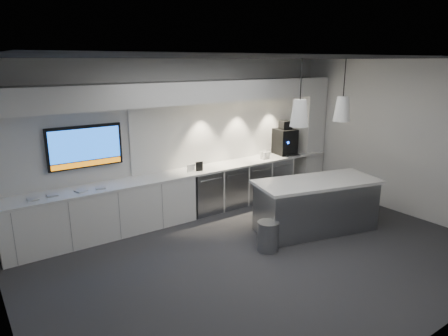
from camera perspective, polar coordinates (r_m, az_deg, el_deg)
floor at (r=6.43m, az=5.62°, el=-12.43°), size 7.00×7.00×0.00m
ceiling at (r=5.71m, az=6.42°, el=15.38°), size 7.00×7.00×0.00m
wall_back at (r=7.90m, az=-5.96°, el=4.34°), size 7.00×0.00×7.00m
wall_front at (r=4.41m, az=27.83°, el=-6.08°), size 7.00×0.00×7.00m
wall_right at (r=8.56m, az=24.08°, el=3.93°), size 0.00×7.00×7.00m
back_counter at (r=7.76m, az=-4.67°, el=-0.52°), size 6.80×0.65×0.04m
left_base_cabinets at (r=7.23m, az=-16.70°, el=-6.08°), size 3.30×0.63×0.86m
fridge_unit_a at (r=8.02m, az=-3.06°, el=-3.38°), size 0.60×0.61×0.85m
fridge_unit_b at (r=8.35m, az=0.61°, el=-2.60°), size 0.60×0.61×0.85m
fridge_unit_c at (r=8.72m, az=3.99°, el=-1.88°), size 0.60×0.61×0.85m
fridge_unit_d at (r=9.11m, az=7.07°, el=-1.20°), size 0.60×0.61×0.85m
backsplash at (r=8.51m, az=1.20°, el=5.53°), size 4.60×0.03×1.30m
soffit at (r=7.52m, az=-5.01°, el=10.74°), size 6.90×0.60×0.40m
column at (r=9.66m, az=11.85°, el=4.85°), size 0.55×0.55×2.60m
wall_tv at (r=7.13m, az=-19.22°, el=2.90°), size 1.25×0.07×0.72m
island at (r=7.32m, az=12.99°, el=-5.21°), size 2.36×1.44×0.93m
bin at (r=6.52m, az=6.30°, el=-9.66°), size 0.41×0.41×0.48m
coffee_machine at (r=9.17m, az=8.70°, el=3.91°), size 0.49×0.64×0.76m
sign_black at (r=7.71m, az=-3.55°, el=0.24°), size 0.14×0.05×0.18m
sign_white at (r=7.68m, az=-4.73°, el=0.01°), size 0.18×0.05×0.14m
cup_cluster at (r=8.73m, az=5.89°, el=1.84°), size 0.18×0.18×0.15m
tray_a at (r=6.79m, az=-25.62°, el=-4.03°), size 0.16×0.16×0.02m
tray_b at (r=6.86m, az=-23.35°, el=-3.57°), size 0.16×0.16×0.02m
tray_c at (r=6.91m, az=-19.78°, el=-3.09°), size 0.20×0.20×0.02m
tray_d at (r=6.97m, az=-17.24°, el=-2.71°), size 0.19×0.19×0.02m
pendant_left at (r=6.55m, az=10.74°, el=7.73°), size 0.30×0.30×1.13m
pendant_right at (r=7.33m, az=16.55°, el=8.13°), size 0.30×0.30×1.13m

